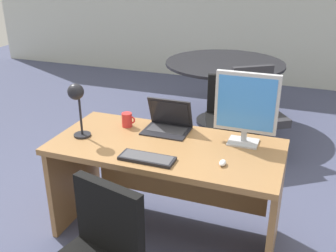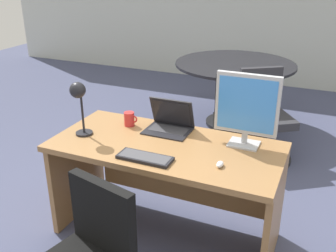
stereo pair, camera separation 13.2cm
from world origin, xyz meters
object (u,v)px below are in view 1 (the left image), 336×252
object	(u,v)px
mouse	(223,163)
laptop	(169,120)
desk	(168,169)
meeting_chair_near	(256,121)
keyboard	(147,158)
meeting_chair_far	(228,127)
meeting_table	(224,77)
monitor	(246,105)
desk_lamp	(77,99)
coffee_mug	(127,120)

from	to	relation	value
mouse	laptop	bearing A→B (deg)	141.38
desk	meeting_chair_near	size ratio (longest dim) A/B	1.71
keyboard	meeting_chair_far	bearing A→B (deg)	83.64
laptop	mouse	size ratio (longest dim) A/B	4.55
mouse	meeting_table	world-z (taller)	meeting_table
keyboard	meeting_chair_far	world-z (taller)	meeting_chair_far
monitor	mouse	distance (m)	0.44
desk_lamp	meeting_chair_far	distance (m)	1.81
desk	coffee_mug	size ratio (longest dim) A/B	14.68
desk_lamp	meeting_table	xyz separation A→B (m)	(0.50, 2.35, -0.43)
meeting_chair_near	mouse	bearing A→B (deg)	-89.25
desk_lamp	monitor	bearing A→B (deg)	15.62
meeting_chair_near	coffee_mug	bearing A→B (deg)	-120.31
laptop	meeting_table	world-z (taller)	laptop
monitor	meeting_chair_far	bearing A→B (deg)	105.61
desk	coffee_mug	world-z (taller)	coffee_mug
desk	meeting_table	world-z (taller)	meeting_table
desk	desk_lamp	world-z (taller)	desk_lamp
mouse	meeting_chair_near	distance (m)	1.71
coffee_mug	meeting_chair_far	world-z (taller)	coffee_mug
keyboard	mouse	distance (m)	0.46
meeting_chair_near	desk	bearing A→B (deg)	-105.16
desk	keyboard	size ratio (longest dim) A/B	4.45
monitor	mouse	size ratio (longest dim) A/B	6.88
desk	meeting_chair_near	bearing A→B (deg)	74.84
desk	laptop	world-z (taller)	laptop
desk	meeting_chair_near	xyz separation A→B (m)	(0.40, 1.47, -0.15)
keyboard	meeting_chair_far	distance (m)	1.70
laptop	meeting_table	size ratio (longest dim) A/B	0.23
keyboard	coffee_mug	world-z (taller)	coffee_mug
monitor	keyboard	bearing A→B (deg)	-139.12
keyboard	mouse	size ratio (longest dim) A/B	4.89
desk_lamp	coffee_mug	size ratio (longest dim) A/B	3.70
desk	coffee_mug	bearing A→B (deg)	159.29
desk	monitor	distance (m)	0.70
desk_lamp	meeting_chair_near	world-z (taller)	desk_lamp
laptop	coffee_mug	bearing A→B (deg)	-169.38
coffee_mug	meeting_chair_near	bearing A→B (deg)	59.69
mouse	monitor	bearing A→B (deg)	80.14
mouse	coffee_mug	world-z (taller)	coffee_mug
meeting_table	desk	bearing A→B (deg)	-87.25
desk	laptop	distance (m)	0.35
laptop	meeting_chair_near	bearing A→B (deg)	69.64
monitor	desk	bearing A→B (deg)	-161.97
monitor	meeting_table	size ratio (longest dim) A/B	0.35
monitor	coffee_mug	size ratio (longest dim) A/B	4.64
coffee_mug	meeting_chair_near	distance (m)	1.60
meeting_chair_far	coffee_mug	bearing A→B (deg)	-113.58
laptop	meeting_chair_near	distance (m)	1.42
coffee_mug	desk	bearing A→B (deg)	-20.71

